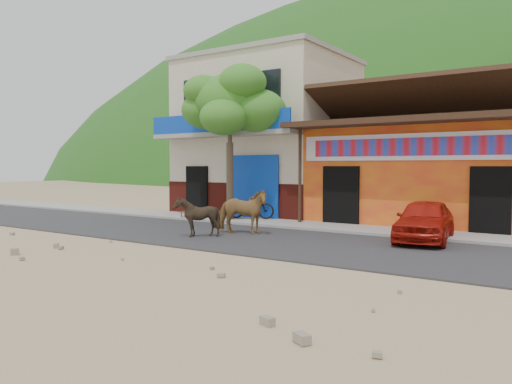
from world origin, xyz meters
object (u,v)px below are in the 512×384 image
Objects in this scene: red_car at (425,220)px; cow_tan at (242,211)px; scooter at (251,206)px; cafe_chair_right at (190,207)px; cow_dark at (197,217)px; cafe_chair_left at (187,206)px; tree at (230,143)px.

cow_tan is at bearing -169.26° from red_car.
cafe_chair_right is at bearing 89.72° from scooter.
cow_dark is at bearing 175.86° from scooter.
cow_dark is at bearing 129.27° from cow_tan.
scooter is at bearing -169.56° from cow_dark.
cafe_chair_left is (-9.72, 0.61, -0.09)m from red_car.
cafe_chair_left is (-3.72, 3.68, -0.11)m from cow_dark.
cow_dark is 1.43× the size of cafe_chair_left.
scooter is 2.16× the size of cafe_chair_left.
cow_tan reaches higher than red_car.
scooter is 2.27× the size of cafe_chair_right.
tree is 8.25m from red_car.
cafe_chair_left is 1.05× the size of cafe_chair_right.
cow_dark is 5.32m from cafe_chair_right.
cafe_chair_right is (0.02, 0.15, -0.02)m from cafe_chair_left.
cow_dark is at bearing -66.07° from tree.
cafe_chair_right is at bearing 167.88° from red_car.
cafe_chair_left is (-4.47, 2.36, -0.20)m from cow_tan.
cow_tan is 1.37× the size of cow_dark.
red_car is 1.89× the size of scooter.
tree is 7.27× the size of cafe_chair_right.
tree is 2.64m from scooter.
scooter is (-1.21, 4.65, -0.05)m from cow_dark.
tree reaches higher than cafe_chair_right.
red_car is at bearing -121.05° from scooter.
cow_tan is 1.96× the size of cafe_chair_left.
scooter is (-1.96, 3.33, -0.15)m from cow_tan.
cow_dark reaches higher than scooter.
cow_tan reaches higher than cafe_chair_left.
tree reaches higher than cow_tan.
cafe_chair_right is (-2.49, -0.83, -0.08)m from scooter.
cow_dark reaches higher than red_car.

